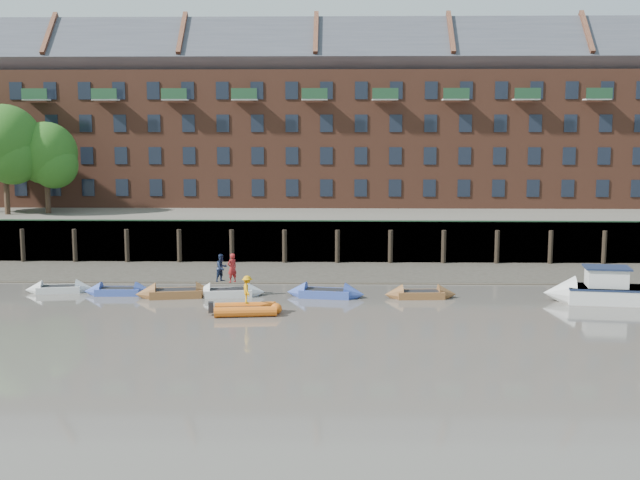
{
  "coord_description": "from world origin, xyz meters",
  "views": [
    {
      "loc": [
        2.06,
        -38.06,
        10.24
      ],
      "look_at": [
        0.91,
        12.0,
        3.2
      ],
      "focal_mm": 45.0,
      "sensor_mm": 36.0,
      "label": 1
    }
  ],
  "objects_px": {
    "rowboat_4": "(325,293)",
    "rowboat_1": "(119,291)",
    "motor_launch": "(594,291)",
    "rowboat_3": "(228,292)",
    "person_rower_a": "(232,268)",
    "rib_tender": "(248,309)",
    "rowboat_0": "(59,289)",
    "person_rib_crew": "(247,290)",
    "rowboat_2": "(176,293)",
    "rowboat_6": "(420,294)",
    "person_rower_b": "(222,268)"
  },
  "relations": [
    {
      "from": "rib_tender",
      "to": "person_rower_b",
      "type": "xyz_separation_m",
      "value": [
        -2.18,
        4.99,
        1.44
      ]
    },
    {
      "from": "person_rower_a",
      "to": "person_rower_b",
      "type": "bearing_deg",
      "value": -63.43
    },
    {
      "from": "rowboat_2",
      "to": "person_rower_a",
      "type": "bearing_deg",
      "value": -3.49
    },
    {
      "from": "rowboat_6",
      "to": "person_rower_b",
      "type": "relative_size",
      "value": 2.59
    },
    {
      "from": "rowboat_2",
      "to": "rowboat_1",
      "type": "bearing_deg",
      "value": 160.03
    },
    {
      "from": "person_rower_a",
      "to": "person_rib_crew",
      "type": "height_order",
      "value": "person_rower_a"
    },
    {
      "from": "motor_launch",
      "to": "person_rib_crew",
      "type": "height_order",
      "value": "person_rib_crew"
    },
    {
      "from": "motor_launch",
      "to": "person_rower_b",
      "type": "xyz_separation_m",
      "value": [
        -22.26,
        1.42,
        1.02
      ]
    },
    {
      "from": "person_rower_b",
      "to": "person_rib_crew",
      "type": "bearing_deg",
      "value": -117.73
    },
    {
      "from": "rowboat_4",
      "to": "rib_tender",
      "type": "height_order",
      "value": "rowboat_4"
    },
    {
      "from": "rowboat_4",
      "to": "rib_tender",
      "type": "relative_size",
      "value": 1.3
    },
    {
      "from": "rowboat_4",
      "to": "person_rower_b",
      "type": "distance_m",
      "value": 6.55
    },
    {
      "from": "rowboat_6",
      "to": "person_rower_a",
      "type": "distance_m",
      "value": 11.56
    },
    {
      "from": "rowboat_0",
      "to": "person_rower_b",
      "type": "relative_size",
      "value": 2.49
    },
    {
      "from": "rowboat_2",
      "to": "person_rower_b",
      "type": "bearing_deg",
      "value": 3.23
    },
    {
      "from": "rowboat_2",
      "to": "rowboat_0",
      "type": "bearing_deg",
      "value": 160.63
    },
    {
      "from": "person_rower_b",
      "to": "rowboat_4",
      "type": "bearing_deg",
      "value": -54.28
    },
    {
      "from": "motor_launch",
      "to": "person_rower_a",
      "type": "distance_m",
      "value": 21.64
    },
    {
      "from": "rowboat_0",
      "to": "person_rower_b",
      "type": "bearing_deg",
      "value": -13.77
    },
    {
      "from": "rowboat_3",
      "to": "person_rower_b",
      "type": "xyz_separation_m",
      "value": [
        -0.42,
        0.22,
        1.49
      ]
    },
    {
      "from": "rowboat_0",
      "to": "rowboat_4",
      "type": "relative_size",
      "value": 0.86
    },
    {
      "from": "motor_launch",
      "to": "rowboat_3",
      "type": "bearing_deg",
      "value": 4.52
    },
    {
      "from": "rowboat_4",
      "to": "rowboat_1",
      "type": "bearing_deg",
      "value": -172.99
    },
    {
      "from": "rowboat_1",
      "to": "person_rower_b",
      "type": "bearing_deg",
      "value": -2.05
    },
    {
      "from": "rowboat_6",
      "to": "rib_tender",
      "type": "height_order",
      "value": "rowboat_6"
    },
    {
      "from": "rib_tender",
      "to": "rowboat_0",
      "type": "bearing_deg",
      "value": 148.76
    },
    {
      "from": "rowboat_0",
      "to": "motor_launch",
      "type": "distance_m",
      "value": 32.68
    },
    {
      "from": "rowboat_3",
      "to": "rowboat_6",
      "type": "height_order",
      "value": "rowboat_3"
    },
    {
      "from": "rowboat_3",
      "to": "motor_launch",
      "type": "distance_m",
      "value": 21.88
    },
    {
      "from": "person_rower_a",
      "to": "rowboat_4",
      "type": "bearing_deg",
      "value": 136.24
    },
    {
      "from": "person_rib_crew",
      "to": "rib_tender",
      "type": "bearing_deg",
      "value": -144.89
    },
    {
      "from": "rowboat_1",
      "to": "motor_launch",
      "type": "bearing_deg",
      "value": -4.46
    },
    {
      "from": "rowboat_1",
      "to": "person_rower_a",
      "type": "relative_size",
      "value": 2.39
    },
    {
      "from": "rowboat_0",
      "to": "person_rower_a",
      "type": "relative_size",
      "value": 2.38
    },
    {
      "from": "rowboat_2",
      "to": "person_rower_b",
      "type": "height_order",
      "value": "person_rower_b"
    },
    {
      "from": "rowboat_2",
      "to": "person_rower_b",
      "type": "xyz_separation_m",
      "value": [
        2.73,
        0.62,
        1.47
      ]
    },
    {
      "from": "rowboat_6",
      "to": "person_rower_b",
      "type": "bearing_deg",
      "value": 174.48
    },
    {
      "from": "rowboat_1",
      "to": "rowboat_2",
      "type": "bearing_deg",
      "value": -11.92
    },
    {
      "from": "rowboat_0",
      "to": "rib_tender",
      "type": "relative_size",
      "value": 1.12
    },
    {
      "from": "rowboat_3",
      "to": "rib_tender",
      "type": "distance_m",
      "value": 5.08
    },
    {
      "from": "rowboat_0",
      "to": "rowboat_4",
      "type": "bearing_deg",
      "value": -13.54
    },
    {
      "from": "person_rower_a",
      "to": "person_rower_b",
      "type": "height_order",
      "value": "person_rower_a"
    },
    {
      "from": "rowboat_2",
      "to": "person_rib_crew",
      "type": "bearing_deg",
      "value": -51.28
    },
    {
      "from": "rowboat_0",
      "to": "person_rib_crew",
      "type": "relative_size",
      "value": 2.73
    },
    {
      "from": "rowboat_2",
      "to": "person_rib_crew",
      "type": "height_order",
      "value": "person_rib_crew"
    },
    {
      "from": "rowboat_3",
      "to": "rowboat_4",
      "type": "bearing_deg",
      "value": -8.54
    },
    {
      "from": "rowboat_2",
      "to": "rowboat_6",
      "type": "relative_size",
      "value": 1.13
    },
    {
      "from": "rowboat_3",
      "to": "rowboat_0",
      "type": "bearing_deg",
      "value": 167.92
    },
    {
      "from": "person_rib_crew",
      "to": "person_rower_a",
      "type": "bearing_deg",
      "value": 4.71
    },
    {
      "from": "rowboat_0",
      "to": "rowboat_3",
      "type": "relative_size",
      "value": 0.93
    }
  ]
}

